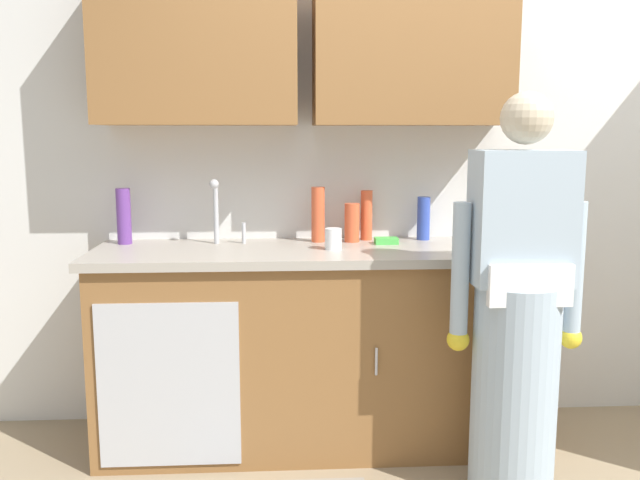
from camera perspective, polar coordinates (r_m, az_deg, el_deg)
name	(u,v)px	position (r m, az deg, el deg)	size (l,w,h in m)	color
kitchen_wall_with_uppers	(387,131)	(3.40, 5.70, 9.19)	(4.80, 0.44, 2.70)	silver
counter_cabinet	(307,350)	(3.23, -1.15, -9.28)	(1.90, 0.62, 0.90)	brown
countertop	(307,252)	(3.11, -1.12, -1.03)	(1.96, 0.66, 0.04)	#A8A093
sink	(222,252)	(3.13, -8.25, -0.97)	(0.50, 0.36, 0.35)	#B7BABF
person_at_sink	(517,330)	(2.81, 16.31, -7.31)	(0.55, 0.34, 1.62)	white
bottle_soap	(366,215)	(3.34, 3.95, 2.10)	(0.06, 0.06, 0.25)	#E05933
bottle_dish_liquid	(124,216)	(3.34, -16.26, 1.95)	(0.07, 0.07, 0.27)	#66388C
bottle_cleaner_spray	(423,218)	(3.37, 8.74, 1.82)	(0.06, 0.06, 0.21)	#334CB2
bottle_water_short	(352,223)	(3.27, 2.72, 1.47)	(0.07, 0.07, 0.19)	#E05933
bottle_water_tall	(318,215)	(3.26, -0.17, 2.17)	(0.06, 0.06, 0.27)	#E05933
cup_by_sink	(333,239)	(3.05, 1.13, 0.09)	(0.08, 0.08, 0.10)	white
sponge	(386,241)	(3.23, 5.63, -0.06)	(0.11, 0.07, 0.03)	#4CBF4C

